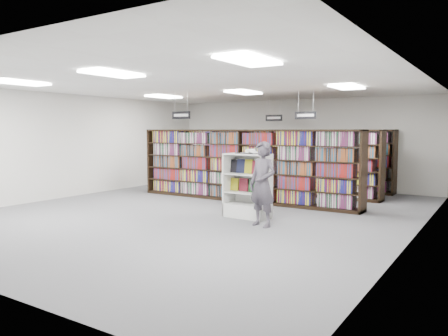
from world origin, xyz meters
The scene contains 20 objects.
floor centered at (0.00, 0.00, 0.00)m, with size 12.00×12.00×0.00m, color #4C4D51.
ceiling centered at (0.00, 0.00, 3.20)m, with size 10.00×12.00×0.10m, color white.
wall_back centered at (0.00, 6.00, 1.60)m, with size 10.00×0.10×3.20m, color silver.
wall_left centered at (-5.00, 0.00, 1.60)m, with size 0.10×12.00×3.20m, color silver.
wall_right centered at (5.00, 0.00, 1.60)m, with size 0.10×12.00×3.20m, color silver.
bookshelf_row_near centered at (0.00, 2.00, 1.05)m, with size 7.00×0.60×2.10m.
bookshelf_row_mid centered at (0.00, 4.00, 1.05)m, with size 7.00×0.60×2.10m.
bookshelf_row_far centered at (0.00, 5.70, 1.05)m, with size 7.00×0.60×2.10m.
aisle_sign_left centered at (-1.50, 1.00, 2.53)m, with size 0.65×0.02×0.80m.
aisle_sign_right centered at (1.50, 3.00, 2.53)m, with size 0.65×0.02×0.80m.
aisle_sign_center centered at (-0.50, 5.00, 2.53)m, with size 0.65×0.02×0.80m.
troffer_front_left centered at (-3.00, -3.00, 3.16)m, with size 0.60×1.20×0.04m, color white.
troffer_front_center centered at (0.00, -3.00, 3.16)m, with size 0.60×1.20×0.04m, color white.
troffer_front_right centered at (3.00, -3.00, 3.16)m, with size 0.60×1.20×0.04m, color white.
troffer_back_left centered at (-3.00, 2.00, 3.16)m, with size 0.60×1.20×0.04m, color white.
troffer_back_center centered at (0.00, 2.00, 3.16)m, with size 0.60×1.20×0.04m, color white.
troffer_back_right centered at (3.00, 2.00, 3.16)m, with size 0.60×1.20×0.04m, color white.
endcap_display centered at (1.30, -0.01, 0.50)m, with size 1.11×0.59×1.53m.
open_book centered at (1.36, 0.01, 1.56)m, with size 0.67×0.40×0.13m.
shopper centered at (2.05, -0.70, 0.92)m, with size 0.67×0.44×1.84m, color #4A454E.
Camera 1 is at (6.39, -9.00, 2.09)m, focal length 35.00 mm.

